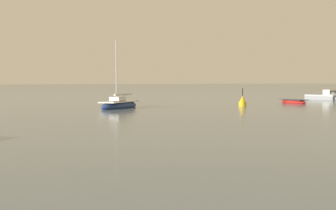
{
  "coord_description": "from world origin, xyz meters",
  "views": [
    {
      "loc": [
        -24.28,
        -15.32,
        3.01
      ],
      "look_at": [
        -1.24,
        24.58,
        0.69
      ],
      "focal_mm": 51.38,
      "sensor_mm": 36.0,
      "label": 1
    }
  ],
  "objects": [
    {
      "name": "sailboat_moored_0",
      "position": [
        -2.5,
        33.16,
        0.34
      ],
      "size": [
        6.82,
        5.86,
        7.75
      ],
      "rotation": [
        0.0,
        0.0,
        3.78
      ],
      "color": "navy",
      "rests_on": "ground"
    },
    {
      "name": "rowboat_moored_2",
      "position": [
        22.74,
        32.23,
        0.19
      ],
      "size": [
        1.79,
        4.6,
        0.71
      ],
      "rotation": [
        0.0,
        0.0,
        1.52
      ],
      "color": "red",
      "rests_on": "ground"
    },
    {
      "name": "channel_buoy",
      "position": [
        11.93,
        29.66,
        0.46
      ],
      "size": [
        0.9,
        0.9,
        2.3
      ],
      "color": "gold",
      "rests_on": "ground"
    },
    {
      "name": "motorboat_moored_1",
      "position": [
        36.27,
        38.39,
        0.36
      ],
      "size": [
        2.88,
        6.49,
        2.39
      ],
      "rotation": [
        0.0,
        0.0,
        4.83
      ],
      "color": "gray",
      "rests_on": "ground"
    }
  ]
}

